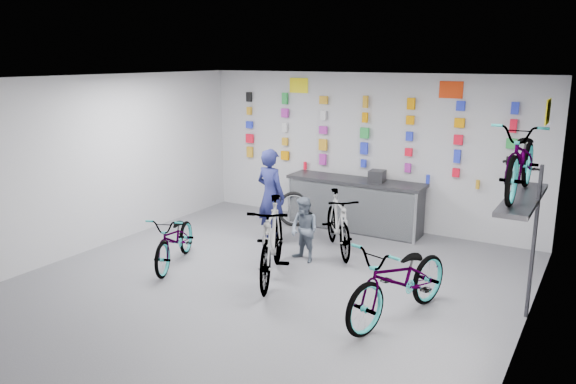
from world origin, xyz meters
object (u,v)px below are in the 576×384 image
Objects in this scene: clerk at (271,196)px; counter at (354,205)px; bike_service at (338,223)px; customer at (304,230)px; bike_left at (175,239)px; bike_right at (400,280)px; bike_center at (272,240)px.

counter is at bearing -113.55° from clerk.
bike_service is (0.29, -1.34, 0.04)m from counter.
clerk is at bearing 166.29° from customer.
bike_service is 1.63× the size of customer.
bike_left is 0.98× the size of clerk.
clerk is at bearing 165.02° from bike_right.
customer is at bearing -150.40° from bike_service.
bike_left is 2.75m from bike_service.
counter is 1.37m from bike_service.
bike_center is 1.64m from bike_service.
clerk is (-3.10, 1.86, 0.32)m from bike_right.
bike_service is at bearing 54.81° from bike_center.
counter is 3.66m from bike_left.
bike_center reaches higher than bike_service.
clerk is (0.68, 1.82, 0.42)m from bike_left.
customer is (1.71, 1.21, 0.10)m from bike_left.
counter is at bearing 138.30° from bike_right.
bike_right is (2.12, -0.33, -0.08)m from bike_center.
counter is at bearing 65.76° from bike_center.
bike_service reaches higher than bike_left.
bike_left is at bearing 166.68° from bike_center.
bike_right is at bearing -22.60° from bike_left.
bike_right is (2.07, -3.27, 0.05)m from counter.
customer is at bearing 161.60° from clerk.
bike_center is 1.83m from clerk.
bike_left is at bearing -117.77° from counter.
bike_left is at bearing -127.58° from customer.
bike_center is 1.16× the size of bike_service.
customer reaches higher than bike_right.
bike_service is (1.99, 1.89, 0.09)m from bike_left.
counter is 1.79m from clerk.
bike_right is at bearing -13.86° from customer.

